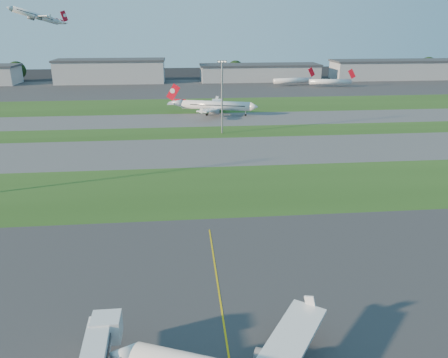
{
  "coord_description": "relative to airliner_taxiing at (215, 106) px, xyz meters",
  "views": [
    {
      "loc": [
        0.18,
        -46.74,
        38.4
      ],
      "look_at": [
        8.84,
        39.7,
        7.0
      ],
      "focal_mm": 35.0,
      "sensor_mm": 36.0,
      "label": 1
    }
  ],
  "objects": [
    {
      "name": "tree_mid_west",
      "position": [
        -35.17,
        124.63,
        1.74
      ],
      "size": [
        9.9,
        9.9,
        10.8
      ],
      "color": "black",
      "rests_on": "ground"
    },
    {
      "name": "tree_east",
      "position": [
        99.83,
        125.63,
        2.06
      ],
      "size": [
        10.45,
        10.45,
        11.4
      ],
      "color": "black",
      "rests_on": "ground"
    },
    {
      "name": "taxiway_b",
      "position": [
        -15.17,
        -9.37,
        -4.09
      ],
      "size": [
        300.0,
        26.0,
        0.01
      ],
      "primitive_type": "cube",
      "color": "#515154",
      "rests_on": "ground"
    },
    {
      "name": "hangar_west",
      "position": [
        -60.17,
        113.63,
        3.54
      ],
      "size": [
        71.4,
        23.0,
        15.2
      ],
      "color": "#999CA0",
      "rests_on": "ground"
    },
    {
      "name": "mini_jet_near",
      "position": [
        56.74,
        87.79,
        -0.81
      ],
      "size": [
        28.32,
        8.59,
        9.48
      ],
      "rotation": [
        0.0,
        0.0,
        0.21
      ],
      "color": "white",
      "rests_on": "ground"
    },
    {
      "name": "tree_far_east",
      "position": [
        169.83,
        129.63,
        3.37
      ],
      "size": [
        12.65,
        12.65,
        13.8
      ],
      "color": "black",
      "rests_on": "ground"
    },
    {
      "name": "light_mast_centre",
      "position": [
        -0.17,
        -33.37,
        10.72
      ],
      "size": [
        3.2,
        0.7,
        25.8
      ],
      "color": "gray",
      "rests_on": "ground"
    },
    {
      "name": "ground",
      "position": [
        -15.17,
        -141.37,
        -4.1
      ],
      "size": [
        700.0,
        700.0,
        0.0
      ],
      "primitive_type": "plane",
      "color": "black",
      "rests_on": "ground"
    },
    {
      "name": "mini_jet_far",
      "position": [
        78.42,
        79.33,
        -0.81
      ],
      "size": [
        28.63,
        5.57,
        9.48
      ],
      "rotation": [
        0.0,
        0.0,
        -0.09
      ],
      "color": "white",
      "rests_on": "ground"
    },
    {
      "name": "apron_near",
      "position": [
        -15.17,
        -141.37,
        -4.09
      ],
      "size": [
        300.0,
        70.0,
        0.01
      ],
      "primitive_type": "cube",
      "color": "#333335",
      "rests_on": "ground"
    },
    {
      "name": "airliner_taxiing",
      "position": [
        0.0,
        0.0,
        0.0
      ],
      "size": [
        36.37,
        30.6,
        11.67
      ],
      "rotation": [
        0.0,
        0.0,
        2.85
      ],
      "color": "white",
      "rests_on": "ground"
    },
    {
      "name": "tree_mid_east",
      "position": [
        24.83,
        127.63,
        2.72
      ],
      "size": [
        11.55,
        11.55,
        12.6
      ],
      "color": "black",
      "rests_on": "ground"
    },
    {
      "name": "tree_west",
      "position": [
        -125.17,
        128.63,
        3.04
      ],
      "size": [
        12.1,
        12.1,
        13.2
      ],
      "color": "black",
      "rests_on": "ground"
    },
    {
      "name": "hangar_far_east",
      "position": [
        139.83,
        113.63,
        2.54
      ],
      "size": [
        96.9,
        23.0,
        13.2
      ],
      "color": "#999CA0",
      "rests_on": "ground"
    },
    {
      "name": "airliner_departing",
      "position": [
        -94.93,
        85.76,
        37.37
      ],
      "size": [
        26.05,
        22.84,
        10.07
      ],
      "rotation": [
        0.0,
        0.0,
        0.69
      ],
      "color": "white"
    },
    {
      "name": "yellow_line",
      "position": [
        -10.17,
        -141.37,
        -4.1
      ],
      "size": [
        0.25,
        60.0,
        0.02
      ],
      "primitive_type": "cube",
      "color": "gold",
      "rests_on": "ground"
    },
    {
      "name": "grass_strip_c",
      "position": [
        -15.17,
        23.63,
        -4.09
      ],
      "size": [
        300.0,
        40.0,
        0.01
      ],
      "primitive_type": "cube",
      "color": "#274918",
      "rests_on": "ground"
    },
    {
      "name": "grass_strip_b",
      "position": [
        -15.17,
        -31.37,
        -4.09
      ],
      "size": [
        300.0,
        18.0,
        0.01
      ],
      "primitive_type": "cube",
      "color": "#274918",
      "rests_on": "ground"
    },
    {
      "name": "apron_far",
      "position": [
        -15.17,
        83.63,
        -4.09
      ],
      "size": [
        400.0,
        80.0,
        0.01
      ],
      "primitive_type": "cube",
      "color": "#333335",
      "rests_on": "ground"
    },
    {
      "name": "hangar_east",
      "position": [
        39.83,
        113.63,
        1.54
      ],
      "size": [
        81.6,
        23.0,
        11.2
      ],
      "color": "#999CA0",
      "rests_on": "ground"
    },
    {
      "name": "grass_strip_a",
      "position": [
        -15.17,
        -89.37,
        -4.09
      ],
      "size": [
        300.0,
        34.0,
        0.01
      ],
      "primitive_type": "cube",
      "color": "#274918",
      "rests_on": "ground"
    },
    {
      "name": "taxiway_a",
      "position": [
        -15.17,
        -56.37,
        -4.09
      ],
      "size": [
        300.0,
        32.0,
        0.01
      ],
      "primitive_type": "cube",
      "color": "#515154",
      "rests_on": "ground"
    }
  ]
}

